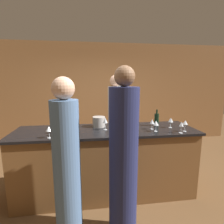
% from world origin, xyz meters
% --- Properties ---
extents(ground_plane, '(14.00, 14.00, 0.00)m').
position_xyz_m(ground_plane, '(0.00, 0.00, 0.00)').
color(ground_plane, brown).
extents(back_wall, '(8.00, 0.08, 2.80)m').
position_xyz_m(back_wall, '(0.00, 2.42, 1.40)').
color(back_wall, olive).
rests_on(back_wall, ground_plane).
extents(bar_counter, '(2.73, 0.79, 1.05)m').
position_xyz_m(bar_counter, '(0.00, 0.00, 0.53)').
color(bar_counter, brown).
rests_on(bar_counter, ground_plane).
extents(bartender, '(0.28, 0.28, 1.89)m').
position_xyz_m(bartender, '(0.25, 0.75, 0.90)').
color(bartender, '#B2B2B7').
rests_on(bartender, ground_plane).
extents(guest_0, '(0.31, 0.31, 1.93)m').
position_xyz_m(guest_0, '(0.10, -0.80, 0.91)').
color(guest_0, '#1E234C').
rests_on(guest_0, ground_plane).
extents(guest_1, '(0.28, 0.28, 1.82)m').
position_xyz_m(guest_1, '(-0.50, -0.81, 0.87)').
color(guest_1, '#4C6B93').
rests_on(guest_1, ground_plane).
extents(wine_bottle_0, '(0.07, 0.07, 0.27)m').
position_xyz_m(wine_bottle_0, '(0.84, 0.12, 1.15)').
color(wine_bottle_0, black).
rests_on(wine_bottle_0, bar_counter).
extents(wine_bottle_1, '(0.08, 0.08, 0.29)m').
position_xyz_m(wine_bottle_1, '(-0.56, 0.07, 1.16)').
color(wine_bottle_1, black).
rests_on(wine_bottle_1, bar_counter).
extents(wine_bottle_2, '(0.07, 0.07, 0.27)m').
position_xyz_m(wine_bottle_2, '(-0.52, -0.26, 1.15)').
color(wine_bottle_2, black).
rests_on(wine_bottle_2, bar_counter).
extents(ice_bucket, '(0.20, 0.20, 0.16)m').
position_xyz_m(ice_bucket, '(-0.10, 0.18, 1.13)').
color(ice_bucket, '#9E9993').
rests_on(ice_bucket, bar_counter).
extents(wine_glass_0, '(0.07, 0.07, 0.19)m').
position_xyz_m(wine_glass_0, '(-0.02, -0.02, 1.19)').
color(wine_glass_0, silver).
rests_on(wine_glass_0, bar_counter).
extents(wine_glass_1, '(0.08, 0.08, 0.16)m').
position_xyz_m(wine_glass_1, '(1.01, -0.03, 1.17)').
color(wine_glass_1, silver).
rests_on(wine_glass_1, bar_counter).
extents(wine_glass_2, '(0.08, 0.08, 0.16)m').
position_xyz_m(wine_glass_2, '(0.70, -0.20, 1.17)').
color(wine_glass_2, silver).
rests_on(wine_glass_2, bar_counter).
extents(wine_glass_3, '(0.06, 0.06, 0.17)m').
position_xyz_m(wine_glass_3, '(1.02, -0.33, 1.18)').
color(wine_glass_3, silver).
rests_on(wine_glass_3, bar_counter).
extents(wine_glass_4, '(0.07, 0.07, 0.16)m').
position_xyz_m(wine_glass_4, '(1.12, -0.26, 1.18)').
color(wine_glass_4, silver).
rests_on(wine_glass_4, bar_counter).
extents(wine_glass_5, '(0.08, 0.08, 0.16)m').
position_xyz_m(wine_glass_5, '(-0.77, -0.30, 1.17)').
color(wine_glass_5, silver).
rests_on(wine_glass_5, bar_counter).
extents(wine_glass_6, '(0.06, 0.06, 0.15)m').
position_xyz_m(wine_glass_6, '(0.69, -0.08, 1.16)').
color(wine_glass_6, silver).
rests_on(wine_glass_6, bar_counter).
extents(wine_glass_7, '(0.06, 0.06, 0.16)m').
position_xyz_m(wine_glass_7, '(-0.72, -0.10, 1.17)').
color(wine_glass_7, silver).
rests_on(wine_glass_7, bar_counter).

